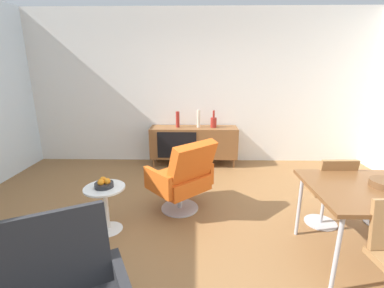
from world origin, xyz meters
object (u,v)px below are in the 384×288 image
(vase_cobalt, at_px, (178,119))
(lounge_chair_red, at_px, (183,177))
(sideboard, at_px, (194,142))
(vase_ceramic_small, at_px, (214,122))
(side_table_round, at_px, (106,204))
(dining_chair_back_left, at_px, (329,189))
(vase_sculptural_dark, at_px, (199,119))
(fruit_bowl, at_px, (104,184))

(vase_cobalt, distance_m, lounge_chair_red, 1.78)
(sideboard, bearing_deg, vase_ceramic_small, 0.30)
(sideboard, distance_m, side_table_round, 2.35)
(vase_ceramic_small, xyz_separation_m, dining_chair_back_left, (1.16, -2.04, -0.35))
(sideboard, relative_size, vase_sculptural_dark, 5.03)
(vase_cobalt, bearing_deg, dining_chair_back_left, -48.28)
(dining_chair_back_left, relative_size, fruit_bowl, 4.28)
(vase_ceramic_small, xyz_separation_m, side_table_round, (-1.30, -2.16, -0.50))
(vase_cobalt, distance_m, dining_chair_back_left, 2.76)
(side_table_round, relative_size, fruit_bowl, 2.60)
(sideboard, xyz_separation_m, vase_cobalt, (-0.29, 0.00, 0.43))
(lounge_chair_red, bearing_deg, vase_sculptural_dark, 83.38)
(vase_sculptural_dark, bearing_deg, fruit_bowl, -115.42)
(vase_sculptural_dark, xyz_separation_m, dining_chair_back_left, (1.44, -2.04, -0.41))
(vase_cobalt, xyz_separation_m, vase_ceramic_small, (0.66, -0.00, -0.04))
(sideboard, relative_size, lounge_chair_red, 1.69)
(fruit_bowl, bearing_deg, lounge_chair_red, 27.68)
(vase_cobalt, height_order, vase_sculptural_dark, vase_sculptural_dark)
(vase_sculptural_dark, distance_m, fruit_bowl, 2.41)
(vase_ceramic_small, height_order, lounge_chair_red, vase_ceramic_small)
(side_table_round, xyz_separation_m, fruit_bowl, (0.00, -0.00, 0.24))
(dining_chair_back_left, distance_m, lounge_chair_red, 1.67)
(vase_ceramic_small, bearing_deg, side_table_round, -121.03)
(side_table_round, bearing_deg, lounge_chair_red, 27.64)
(sideboard, distance_m, vase_cobalt, 0.52)
(vase_sculptural_dark, distance_m, vase_ceramic_small, 0.28)
(vase_sculptural_dark, bearing_deg, vase_cobalt, 180.00)
(sideboard, height_order, side_table_round, sideboard)
(vase_cobalt, bearing_deg, vase_sculptural_dark, 0.00)
(lounge_chair_red, xyz_separation_m, fruit_bowl, (-0.83, -0.43, 0.09))
(lounge_chair_red, relative_size, side_table_round, 1.82)
(dining_chair_back_left, bearing_deg, lounge_chair_red, 169.07)
(lounge_chair_red, bearing_deg, fruit_bowl, -152.32)
(sideboard, bearing_deg, fruit_bowl, -113.41)
(vase_ceramic_small, height_order, side_table_round, vase_ceramic_small)
(vase_ceramic_small, distance_m, side_table_round, 2.57)
(vase_ceramic_small, bearing_deg, dining_chair_back_left, -60.31)
(vase_sculptural_dark, height_order, fruit_bowl, vase_sculptural_dark)
(vase_sculptural_dark, bearing_deg, side_table_round, -115.44)
(vase_cobalt, xyz_separation_m, dining_chair_back_left, (1.82, -2.04, -0.40))
(dining_chair_back_left, distance_m, fruit_bowl, 2.47)
(dining_chair_back_left, height_order, lounge_chair_red, lounge_chair_red)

